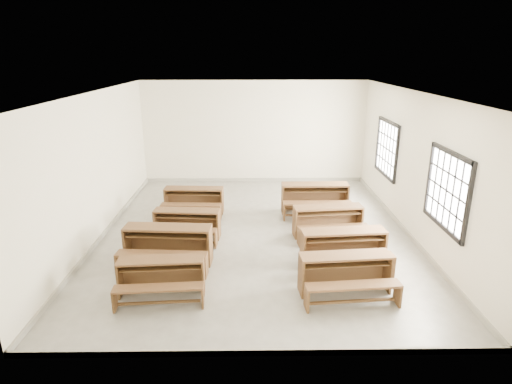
{
  "coord_description": "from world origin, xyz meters",
  "views": [
    {
      "loc": [
        -0.12,
        -9.14,
        3.97
      ],
      "look_at": [
        0.0,
        0.0,
        1.0
      ],
      "focal_mm": 30.0,
      "sensor_mm": 36.0,
      "label": 1
    }
  ],
  "objects_px": {
    "desk_set_0": "(161,275)",
    "desk_set_7": "(315,196)",
    "desk_set_5": "(344,246)",
    "desk_set_2": "(187,222)",
    "desk_set_3": "(194,199)",
    "desk_set_6": "(328,219)",
    "desk_set_1": "(168,243)",
    "desk_set_4": "(346,272)"
  },
  "relations": [
    {
      "from": "desk_set_1",
      "to": "desk_set_2",
      "type": "height_order",
      "value": "desk_set_1"
    },
    {
      "from": "desk_set_0",
      "to": "desk_set_2",
      "type": "relative_size",
      "value": 0.99
    },
    {
      "from": "desk_set_2",
      "to": "desk_set_6",
      "type": "height_order",
      "value": "desk_set_6"
    },
    {
      "from": "desk_set_0",
      "to": "desk_set_6",
      "type": "bearing_deg",
      "value": 32.92
    },
    {
      "from": "desk_set_0",
      "to": "desk_set_2",
      "type": "height_order",
      "value": "desk_set_2"
    },
    {
      "from": "desk_set_5",
      "to": "desk_set_6",
      "type": "distance_m",
      "value": 1.45
    },
    {
      "from": "desk_set_2",
      "to": "desk_set_7",
      "type": "distance_m",
      "value": 3.48
    },
    {
      "from": "desk_set_7",
      "to": "desk_set_3",
      "type": "bearing_deg",
      "value": 179.95
    },
    {
      "from": "desk_set_1",
      "to": "desk_set_7",
      "type": "relative_size",
      "value": 1.02
    },
    {
      "from": "desk_set_1",
      "to": "desk_set_7",
      "type": "distance_m",
      "value": 4.33
    },
    {
      "from": "desk_set_5",
      "to": "desk_set_3",
      "type": "bearing_deg",
      "value": 133.14
    },
    {
      "from": "desk_set_4",
      "to": "desk_set_0",
      "type": "bearing_deg",
      "value": 175.4
    },
    {
      "from": "desk_set_0",
      "to": "desk_set_1",
      "type": "height_order",
      "value": "desk_set_1"
    },
    {
      "from": "desk_set_6",
      "to": "desk_set_7",
      "type": "xyz_separation_m",
      "value": [
        -0.09,
        1.51,
        0.04
      ]
    },
    {
      "from": "desk_set_2",
      "to": "desk_set_3",
      "type": "relative_size",
      "value": 0.98
    },
    {
      "from": "desk_set_0",
      "to": "desk_set_7",
      "type": "bearing_deg",
      "value": 47.23
    },
    {
      "from": "desk_set_7",
      "to": "desk_set_2",
      "type": "bearing_deg",
      "value": -153.08
    },
    {
      "from": "desk_set_2",
      "to": "desk_set_5",
      "type": "distance_m",
      "value": 3.51
    },
    {
      "from": "desk_set_0",
      "to": "desk_set_3",
      "type": "distance_m",
      "value": 3.95
    },
    {
      "from": "desk_set_3",
      "to": "desk_set_6",
      "type": "bearing_deg",
      "value": -21.84
    },
    {
      "from": "desk_set_4",
      "to": "desk_set_7",
      "type": "bearing_deg",
      "value": 84.57
    },
    {
      "from": "desk_set_3",
      "to": "desk_set_2",
      "type": "bearing_deg",
      "value": -85.5
    },
    {
      "from": "desk_set_1",
      "to": "desk_set_4",
      "type": "distance_m",
      "value": 3.45
    },
    {
      "from": "desk_set_2",
      "to": "desk_set_5",
      "type": "xyz_separation_m",
      "value": [
        3.23,
        -1.36,
        0.04
      ]
    },
    {
      "from": "desk_set_0",
      "to": "desk_set_5",
      "type": "height_order",
      "value": "desk_set_5"
    },
    {
      "from": "desk_set_4",
      "to": "desk_set_6",
      "type": "relative_size",
      "value": 1.0
    },
    {
      "from": "desk_set_6",
      "to": "desk_set_7",
      "type": "distance_m",
      "value": 1.51
    },
    {
      "from": "desk_set_7",
      "to": "desk_set_5",
      "type": "bearing_deg",
      "value": -87.63
    },
    {
      "from": "desk_set_2",
      "to": "desk_set_7",
      "type": "height_order",
      "value": "desk_set_7"
    },
    {
      "from": "desk_set_1",
      "to": "desk_set_4",
      "type": "relative_size",
      "value": 1.08
    },
    {
      "from": "desk_set_1",
      "to": "desk_set_7",
      "type": "bearing_deg",
      "value": 44.41
    },
    {
      "from": "desk_set_2",
      "to": "desk_set_3",
      "type": "distance_m",
      "value": 1.58
    },
    {
      "from": "desk_set_6",
      "to": "desk_set_0",
      "type": "bearing_deg",
      "value": -149.38
    },
    {
      "from": "desk_set_2",
      "to": "desk_set_4",
      "type": "bearing_deg",
      "value": -33.06
    },
    {
      "from": "desk_set_0",
      "to": "desk_set_3",
      "type": "relative_size",
      "value": 0.97
    },
    {
      "from": "desk_set_3",
      "to": "desk_set_6",
      "type": "distance_m",
      "value": 3.55
    },
    {
      "from": "desk_set_3",
      "to": "desk_set_5",
      "type": "height_order",
      "value": "desk_set_5"
    },
    {
      "from": "desk_set_4",
      "to": "desk_set_5",
      "type": "relative_size",
      "value": 0.96
    },
    {
      "from": "desk_set_1",
      "to": "desk_set_6",
      "type": "bearing_deg",
      "value": 25.02
    },
    {
      "from": "desk_set_1",
      "to": "desk_set_7",
      "type": "height_order",
      "value": "desk_set_7"
    },
    {
      "from": "desk_set_0",
      "to": "desk_set_7",
      "type": "height_order",
      "value": "desk_set_7"
    },
    {
      "from": "desk_set_0",
      "to": "desk_set_2",
      "type": "distance_m",
      "value": 2.37
    }
  ]
}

